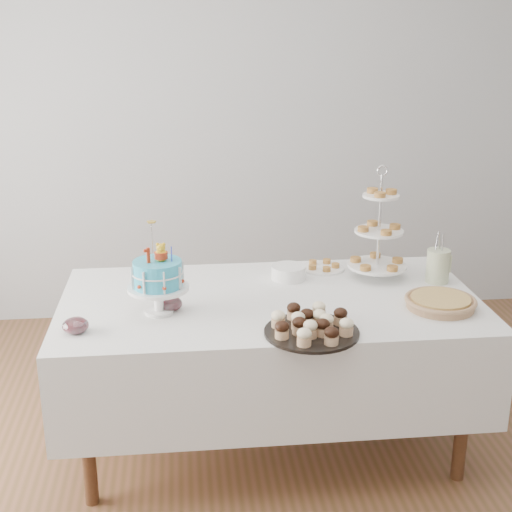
{
  "coord_description": "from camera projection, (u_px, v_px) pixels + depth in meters",
  "views": [
    {
      "loc": [
        -0.39,
        -2.72,
        2.0
      ],
      "look_at": [
        -0.06,
        0.3,
        0.98
      ],
      "focal_mm": 50.0,
      "sensor_mm": 36.0,
      "label": 1
    }
  ],
  "objects": [
    {
      "name": "floor",
      "position": [
        277.0,
        480.0,
        3.24
      ],
      "size": [
        5.0,
        5.0,
        0.0
      ],
      "primitive_type": "plane",
      "color": "brown",
      "rests_on": "ground"
    },
    {
      "name": "walls",
      "position": [
        280.0,
        191.0,
        2.81
      ],
      "size": [
        5.04,
        4.04,
        2.7
      ],
      "color": "#AAACAF",
      "rests_on": "floor"
    },
    {
      "name": "table",
      "position": [
        270.0,
        343.0,
        3.35
      ],
      "size": [
        1.92,
        1.02,
        0.77
      ],
      "color": "silver",
      "rests_on": "floor"
    },
    {
      "name": "birthday_cake",
      "position": [
        158.0,
        289.0,
        3.08
      ],
      "size": [
        0.27,
        0.27,
        0.41
      ],
      "rotation": [
        0.0,
        0.0,
        0.27
      ],
      "color": "white",
      "rests_on": "table"
    },
    {
      "name": "cupcake_tray",
      "position": [
        312.0,
        324.0,
        2.9
      ],
      "size": [
        0.39,
        0.39,
        0.09
      ],
      "color": "black",
      "rests_on": "table"
    },
    {
      "name": "pie",
      "position": [
        440.0,
        302.0,
        3.17
      ],
      "size": [
        0.32,
        0.32,
        0.05
      ],
      "color": "tan",
      "rests_on": "table"
    },
    {
      "name": "tiered_stand",
      "position": [
        379.0,
        232.0,
        3.47
      ],
      "size": [
        0.29,
        0.29,
        0.57
      ],
      "color": "silver",
      "rests_on": "table"
    },
    {
      "name": "plate_stack",
      "position": [
        289.0,
        272.0,
        3.52
      ],
      "size": [
        0.17,
        0.17,
        0.07
      ],
      "color": "white",
      "rests_on": "table"
    },
    {
      "name": "pastry_plate",
      "position": [
        323.0,
        266.0,
        3.66
      ],
      "size": [
        0.22,
        0.22,
        0.03
      ],
      "color": "white",
      "rests_on": "table"
    },
    {
      "name": "jam_bowl_a",
      "position": [
        76.0,
        326.0,
        2.92
      ],
      "size": [
        0.11,
        0.11,
        0.06
      ],
      "color": "silver",
      "rests_on": "table"
    },
    {
      "name": "jam_bowl_b",
      "position": [
        171.0,
        304.0,
        3.14
      ],
      "size": [
        0.1,
        0.1,
        0.06
      ],
      "color": "silver",
      "rests_on": "table"
    },
    {
      "name": "utensil_pitcher",
      "position": [
        438.0,
        265.0,
        3.46
      ],
      "size": [
        0.12,
        0.11,
        0.25
      ],
      "rotation": [
        0.0,
        0.0,
        -0.26
      ],
      "color": "white",
      "rests_on": "table"
    }
  ]
}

